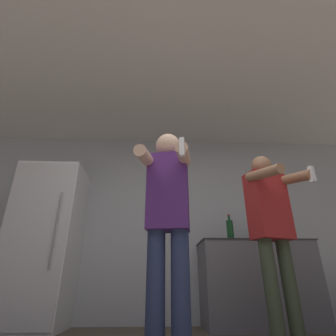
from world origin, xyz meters
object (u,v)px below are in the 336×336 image
(person_man_side, at_px, (272,221))
(bottle_dark_rum, at_px, (230,230))
(bottle_short_whiskey, at_px, (265,234))
(bottle_tall_gin, at_px, (253,231))
(person_woman_foreground, at_px, (168,214))
(refrigerator, at_px, (44,242))

(person_man_side, bearing_deg, bottle_dark_rum, 95.52)
(bottle_short_whiskey, distance_m, person_man_side, 1.06)
(bottle_tall_gin, relative_size, person_woman_foreground, 0.20)
(bottle_tall_gin, height_order, person_woman_foreground, person_woman_foreground)
(bottle_dark_rum, bearing_deg, bottle_tall_gin, 0.00)
(refrigerator, relative_size, bottle_short_whiskey, 7.45)
(bottle_dark_rum, distance_m, person_woman_foreground, 1.54)
(bottle_short_whiskey, relative_size, bottle_dark_rum, 0.73)
(bottle_short_whiskey, bearing_deg, bottle_dark_rum, -180.00)
(bottle_dark_rum, bearing_deg, refrigerator, 179.34)
(person_woman_foreground, bearing_deg, person_man_side, 16.89)
(bottle_dark_rum, xyz_separation_m, bottle_tall_gin, (0.29, 0.00, -0.01))
(bottle_short_whiskey, relative_size, bottle_tall_gin, 0.75)
(person_man_side, bearing_deg, refrigerator, 156.48)
(refrigerator, distance_m, person_man_side, 2.58)
(bottle_short_whiskey, bearing_deg, person_woman_foreground, -134.68)
(refrigerator, xyz_separation_m, person_woman_foreground, (1.43, -1.32, 0.02))
(bottle_short_whiskey, relative_size, person_man_side, 0.15)
(person_man_side, bearing_deg, bottle_short_whiskey, 71.42)
(bottle_dark_rum, distance_m, person_man_side, 1.01)
(bottle_dark_rum, xyz_separation_m, person_woman_foreground, (-0.84, -1.29, -0.13))
(refrigerator, relative_size, person_woman_foreground, 1.11)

